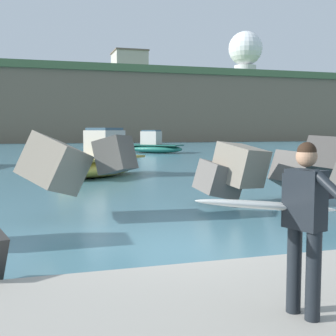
{
  "coord_description": "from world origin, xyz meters",
  "views": [
    {
      "loc": [
        -2.28,
        -7.65,
        2.13
      ],
      "look_at": [
        0.14,
        0.5,
        1.4
      ],
      "focal_mm": 47.47,
      "sensor_mm": 36.0,
      "label": 1
    }
  ],
  "objects": [
    {
      "name": "surfer_with_board",
      "position": [
        0.22,
        -3.75,
        1.28
      ],
      "size": [
        2.1,
        1.4,
        1.78
      ],
      "color": "black",
      "rests_on": "walkway_path"
    },
    {
      "name": "station_building_east",
      "position": [
        16.79,
        84.8,
        15.63
      ],
      "size": [
        6.85,
        7.53,
        5.52
      ],
      "color": "#B2ADA3",
      "rests_on": "headland_bluff"
    },
    {
      "name": "ground_plane",
      "position": [
        0.0,
        0.0,
        0.0
      ],
      "size": [
        400.0,
        400.0,
        0.0
      ],
      "primitive_type": "plane",
      "color": "#42707F"
    },
    {
      "name": "breakwater_jetty",
      "position": [
        0.08,
        1.67,
        1.08
      ],
      "size": [
        30.88,
        7.38,
        3.1
      ],
      "color": "slate",
      "rests_on": "ground"
    },
    {
      "name": "station_building_central",
      "position": [
        18.71,
        89.97,
        15.78
      ],
      "size": [
        6.0,
        4.65,
        5.82
      ],
      "color": "beige",
      "rests_on": "headland_bluff"
    },
    {
      "name": "radar_dome",
      "position": [
        41.4,
        80.76,
        18.77
      ],
      "size": [
        7.26,
        7.26,
        10.33
      ],
      "color": "silver",
      "rests_on": "headland_bluff"
    },
    {
      "name": "headland_bluff",
      "position": [
        9.48,
        84.34,
        6.45
      ],
      "size": [
        97.15,
        39.57,
        12.86
      ],
      "color": "#756651",
      "rests_on": "ground"
    },
    {
      "name": "boat_near_right",
      "position": [
        0.54,
        12.61,
        0.69
      ],
      "size": [
        5.11,
        5.02,
        2.23
      ],
      "color": "#EAC64C",
      "rests_on": "ground"
    },
    {
      "name": "boat_near_left",
      "position": [
        8.12,
        31.76,
        0.64
      ],
      "size": [
        5.26,
        5.2,
        2.11
      ],
      "color": "#1E6656",
      "rests_on": "ground"
    }
  ]
}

